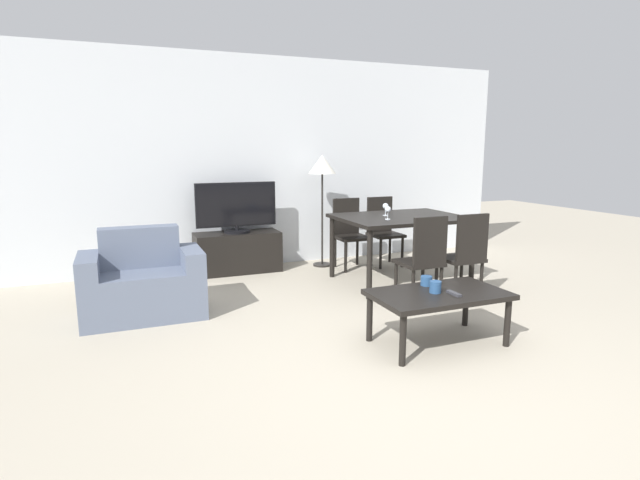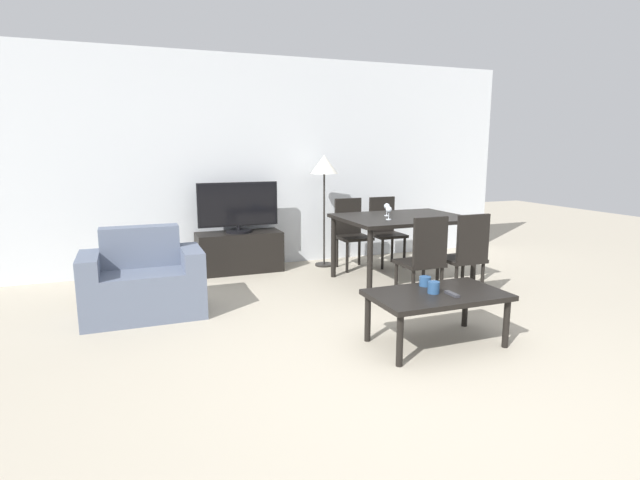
# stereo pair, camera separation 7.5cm
# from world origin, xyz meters

# --- Properties ---
(ground_plane) EXTENTS (18.00, 18.00, 0.00)m
(ground_plane) POSITION_xyz_m (0.00, 0.00, 0.00)
(ground_plane) COLOR #B2A893
(wall_back) EXTENTS (6.91, 0.06, 2.70)m
(wall_back) POSITION_xyz_m (0.00, 3.75, 1.35)
(wall_back) COLOR silver
(wall_back) RESTS_ON ground_plane
(armchair) EXTENTS (1.07, 0.63, 0.82)m
(armchair) POSITION_xyz_m (-1.73, 2.11, 0.31)
(armchair) COLOR slate
(armchair) RESTS_ON ground_plane
(tv_stand) EXTENTS (1.05, 0.44, 0.50)m
(tv_stand) POSITION_xyz_m (-0.54, 3.45, 0.25)
(tv_stand) COLOR black
(tv_stand) RESTS_ON ground_plane
(tv) EXTENTS (1.00, 0.32, 0.63)m
(tv) POSITION_xyz_m (-0.54, 3.45, 0.82)
(tv) COLOR black
(tv) RESTS_ON tv_stand
(coffee_table) EXTENTS (1.06, 0.62, 0.43)m
(coffee_table) POSITION_xyz_m (0.41, 0.53, 0.38)
(coffee_table) COLOR black
(coffee_table) RESTS_ON ground_plane
(dining_table) EXTENTS (1.42, 1.09, 0.77)m
(dining_table) POSITION_xyz_m (1.11, 2.29, 0.70)
(dining_table) COLOR black
(dining_table) RESTS_ON ground_plane
(dining_chair_near) EXTENTS (0.40, 0.40, 0.90)m
(dining_chair_near) POSITION_xyz_m (0.86, 1.43, 0.49)
(dining_chair_near) COLOR black
(dining_chair_near) RESTS_ON ground_plane
(dining_chair_far) EXTENTS (0.40, 0.40, 0.90)m
(dining_chair_far) POSITION_xyz_m (1.36, 3.14, 0.49)
(dining_chair_far) COLOR black
(dining_chair_far) RESTS_ON ground_plane
(dining_chair_near_right) EXTENTS (0.40, 0.40, 0.90)m
(dining_chair_near_right) POSITION_xyz_m (1.36, 1.43, 0.49)
(dining_chair_near_right) COLOR black
(dining_chair_near_right) RESTS_ON ground_plane
(dining_chair_far_left) EXTENTS (0.40, 0.40, 0.90)m
(dining_chair_far_left) POSITION_xyz_m (0.86, 3.14, 0.49)
(dining_chair_far_left) COLOR black
(dining_chair_far_left) RESTS_ON ground_plane
(floor_lamp) EXTENTS (0.36, 0.36, 1.46)m
(floor_lamp) POSITION_xyz_m (0.58, 3.36, 1.27)
(floor_lamp) COLOR black
(floor_lamp) RESTS_ON ground_plane
(remote_primary) EXTENTS (0.04, 0.15, 0.02)m
(remote_primary) POSITION_xyz_m (0.47, 0.42, 0.44)
(remote_primary) COLOR #38383D
(remote_primary) RESTS_ON coffee_table
(cup_white_near) EXTENTS (0.09, 0.09, 0.09)m
(cup_white_near) POSITION_xyz_m (0.37, 0.52, 0.47)
(cup_white_near) COLOR navy
(cup_white_near) RESTS_ON coffee_table
(cup_colored_far) EXTENTS (0.10, 0.10, 0.08)m
(cup_colored_far) POSITION_xyz_m (0.42, 0.73, 0.47)
(cup_colored_far) COLOR navy
(cup_colored_far) RESTS_ON coffee_table
(wine_glass_left) EXTENTS (0.07, 0.07, 0.15)m
(wine_glass_left) POSITION_xyz_m (0.96, 2.38, 0.88)
(wine_glass_left) COLOR silver
(wine_glass_left) RESTS_ON dining_table
(wine_glass_center) EXTENTS (0.07, 0.07, 0.15)m
(wine_glass_center) POSITION_xyz_m (0.83, 2.10, 0.88)
(wine_glass_center) COLOR silver
(wine_glass_center) RESTS_ON dining_table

